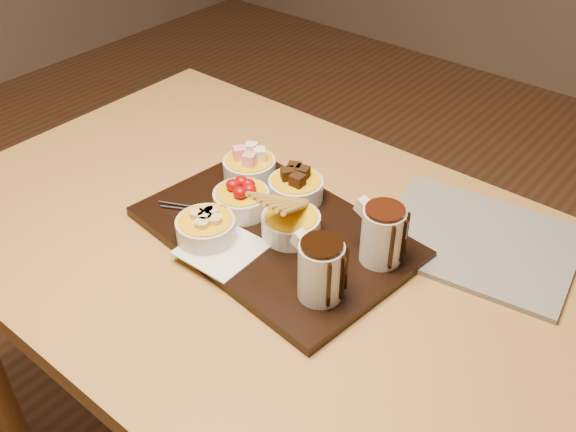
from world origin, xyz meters
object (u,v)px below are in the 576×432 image
Objects in this scene: dining_table at (261,276)px; pitcher_milk_chocolate at (382,236)px; bowl_strawberries at (241,201)px; serving_board at (275,233)px; pitcher_dark_chocolate at (321,271)px; newspaper at (477,240)px.

dining_table is 12.78× the size of pitcher_milk_chocolate.
serving_board is at bearing -2.80° from bowl_strawberries.
dining_table is 0.11m from serving_board.
bowl_strawberries is 0.25m from pitcher_dark_chocolate.
pitcher_dark_chocolate is 1.00× the size of pitcher_milk_chocolate.
serving_board is 0.08m from bowl_strawberries.
newspaper is at bearing 30.02° from bowl_strawberries.
dining_table is 0.27m from pitcher_milk_chocolate.
dining_table is 0.15m from bowl_strawberries.
serving_board is at bearing -151.54° from newspaper.
serving_board is at bearing -158.20° from pitcher_milk_chocolate.
pitcher_dark_chocolate is (0.16, -0.08, 0.06)m from serving_board.
pitcher_milk_chocolate is at bearing 21.80° from serving_board.
pitcher_milk_chocolate is 0.29× the size of newspaper.
pitcher_milk_chocolate is at bearing -129.30° from newspaper.
pitcher_dark_chocolate reaches higher than serving_board.
serving_board is at bearing 160.02° from pitcher_dark_chocolate.
dining_table is at bearing 166.13° from pitcher_dark_chocolate.
bowl_strawberries is at bearing 167.35° from pitcher_dark_chocolate.
newspaper is (0.12, 0.29, -0.06)m from pitcher_dark_chocolate.
serving_board is 4.90× the size of pitcher_milk_chocolate.
dining_table is 12.00× the size of bowl_strawberries.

